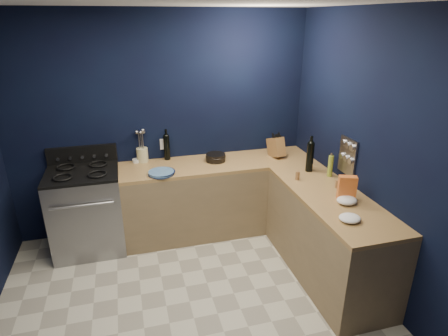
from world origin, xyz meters
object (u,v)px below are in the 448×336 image
object	(u,v)px
utensil_crock	(142,155)
crouton_bag	(347,188)
knife_block	(276,147)
plate_stack	(161,173)
gas_range	(88,212)

from	to	relation	value
utensil_crock	crouton_bag	xyz separation A→B (m)	(1.77, -1.52, 0.04)
utensil_crock	knife_block	xyz separation A→B (m)	(1.60, -0.24, 0.03)
plate_stack	utensil_crock	bearing A→B (deg)	110.46
plate_stack	utensil_crock	distance (m)	0.48
plate_stack	utensil_crock	world-z (taller)	utensil_crock
utensil_crock	crouton_bag	size ratio (longest dim) A/B	0.70
knife_block	crouton_bag	size ratio (longest dim) A/B	0.98
gas_range	utensil_crock	xyz separation A→B (m)	(0.67, 0.27, 0.52)
gas_range	plate_stack	xyz separation A→B (m)	(0.83, -0.18, 0.46)
utensil_crock	crouton_bag	world-z (taller)	crouton_bag
plate_stack	utensil_crock	xyz separation A→B (m)	(-0.17, 0.45, 0.07)
gas_range	utensil_crock	world-z (taller)	utensil_crock
gas_range	plate_stack	distance (m)	0.97
knife_block	crouton_bag	world-z (taller)	knife_block
gas_range	knife_block	distance (m)	2.33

